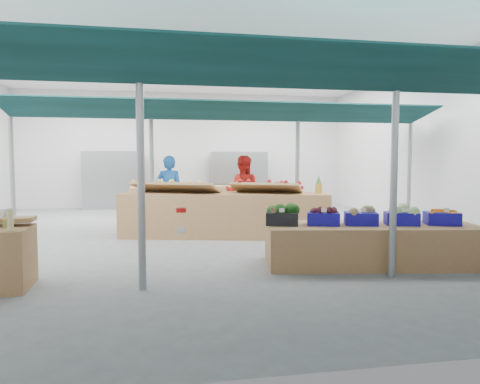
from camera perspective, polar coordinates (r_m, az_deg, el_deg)
The scene contains 21 objects.
floor at distance 9.75m, azimuth -5.74°, elevation -5.75°, with size 13.00×13.00×0.00m, color slate.
hall at distance 11.09m, azimuth -6.38°, elevation 9.14°, with size 13.00×13.00×13.00m.
pole_grid at distance 7.97m, azimuth 0.51°, elevation 5.18°, with size 10.00×4.60×3.00m.
awnings at distance 8.04m, azimuth 0.52°, elevation 12.10°, with size 9.50×7.08×0.30m.
back_shelving_left at distance 15.70m, azimuth -16.53°, elevation 1.47°, with size 2.00×0.50×2.00m, color #B23F33.
back_shelving_right at distance 15.83m, azimuth -0.12°, elevation 1.66°, with size 2.00×0.50×2.00m, color #B23F33.
veg_counter at distance 7.21m, azimuth 17.18°, elevation -6.74°, with size 3.35×1.12×0.65m, color olive.
fruit_counter at distance 9.50m, azimuth -2.04°, elevation -3.03°, with size 4.52×1.08×0.97m, color olive.
far_counter at distance 14.28m, azimuth -5.00°, elevation -0.93°, with size 4.71×0.94×0.85m, color olive.
vendor_left at distance 10.47m, azimuth -9.40°, elevation -0.12°, with size 0.66×0.43×1.81m, color #1B55B1.
vendor_right at distance 10.64m, azimuth 0.34°, elevation -0.00°, with size 0.88×0.69×1.81m, color red.
crate_broccoli at distance 6.83m, azimuth 5.68°, elevation -3.07°, with size 0.58×0.49×0.35m.
crate_beets at distance 6.94m, azimuth 11.03°, elevation -3.22°, with size 0.58×0.49×0.29m.
crate_celeriac at distance 7.08m, azimuth 15.82°, elevation -3.06°, with size 0.58×0.49×0.31m.
crate_cabbage at distance 7.29m, azimuth 20.73°, elevation -2.86°, with size 0.58×0.49×0.35m.
crate_carrots at distance 7.56m, azimuth 25.32°, elevation -3.11°, with size 0.58×0.49×0.29m.
sparrow at distance 6.69m, azimuth 4.53°, elevation -2.44°, with size 0.12×0.09×0.11m.
pole_ribbon at distance 4.93m, azimuth -7.86°, elevation -2.66°, with size 0.12×0.12×0.28m.
apple_heap_yellow at distance 9.50m, azimuth -8.60°, elevation 0.87°, with size 2.01×1.46×0.27m.
apple_heap_red at distance 9.30m, azimuth 3.52°, elevation 0.84°, with size 1.66×1.29×0.27m.
pineapple at distance 9.38m, azimuth 10.45°, elevation 0.90°, with size 0.14×0.14×0.39m.
Camera 1 is at (-0.69, -9.58, 1.65)m, focal length 32.00 mm.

